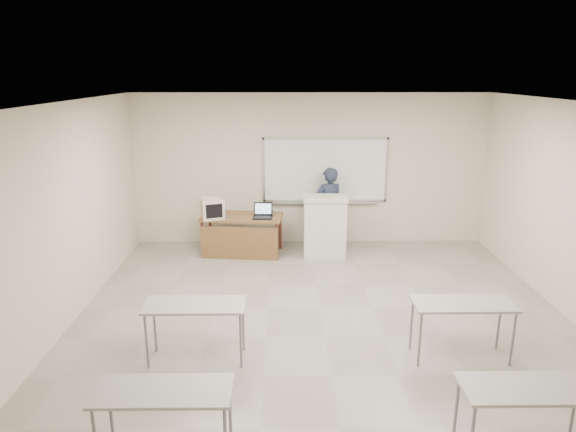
{
  "coord_description": "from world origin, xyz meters",
  "views": [
    {
      "loc": [
        -0.56,
        -6.07,
        3.38
      ],
      "look_at": [
        -0.46,
        2.2,
        1.05
      ],
      "focal_mm": 32.0,
      "sensor_mm": 36.0,
      "label": 1
    }
  ],
  "objects_px": {
    "whiteboard": "(325,171)",
    "laptop": "(263,214)",
    "mouse": "(271,214)",
    "crt_monitor": "(212,208)",
    "instructor_desk": "(242,227)",
    "keyboard": "(318,198)",
    "podium": "(325,227)",
    "presenter": "(328,207)"
  },
  "relations": [
    {
      "from": "whiteboard",
      "to": "instructor_desk",
      "type": "relative_size",
      "value": 1.63
    },
    {
      "from": "crt_monitor",
      "to": "presenter",
      "type": "relative_size",
      "value": 0.28
    },
    {
      "from": "instructor_desk",
      "to": "crt_monitor",
      "type": "height_order",
      "value": "crt_monitor"
    },
    {
      "from": "mouse",
      "to": "presenter",
      "type": "relative_size",
      "value": 0.07
    },
    {
      "from": "podium",
      "to": "mouse",
      "type": "xyz_separation_m",
      "value": [
        -1.01,
        0.22,
        0.19
      ]
    },
    {
      "from": "mouse",
      "to": "keyboard",
      "type": "distance_m",
      "value": 1.01
    },
    {
      "from": "instructor_desk",
      "to": "keyboard",
      "type": "distance_m",
      "value": 1.55
    },
    {
      "from": "crt_monitor",
      "to": "laptop",
      "type": "xyz_separation_m",
      "value": [
        0.95,
        0.0,
        -0.12
      ]
    },
    {
      "from": "laptop",
      "to": "whiteboard",
      "type": "bearing_deg",
      "value": 35.51
    },
    {
      "from": "keyboard",
      "to": "instructor_desk",
      "type": "bearing_deg",
      "value": 178.52
    },
    {
      "from": "instructor_desk",
      "to": "mouse",
      "type": "distance_m",
      "value": 0.61
    },
    {
      "from": "keyboard",
      "to": "crt_monitor",
      "type": "bearing_deg",
      "value": -179.13
    },
    {
      "from": "crt_monitor",
      "to": "laptop",
      "type": "distance_m",
      "value": 0.96
    },
    {
      "from": "crt_monitor",
      "to": "presenter",
      "type": "xyz_separation_m",
      "value": [
        2.23,
        0.52,
        -0.13
      ]
    },
    {
      "from": "mouse",
      "to": "instructor_desk",
      "type": "bearing_deg",
      "value": -153.33
    },
    {
      "from": "mouse",
      "to": "whiteboard",
      "type": "bearing_deg",
      "value": 40.13
    },
    {
      "from": "podium",
      "to": "keyboard",
      "type": "height_order",
      "value": "keyboard"
    },
    {
      "from": "whiteboard",
      "to": "crt_monitor",
      "type": "bearing_deg",
      "value": -159.98
    },
    {
      "from": "crt_monitor",
      "to": "mouse",
      "type": "xyz_separation_m",
      "value": [
        1.1,
        0.17,
        -0.16
      ]
    },
    {
      "from": "keyboard",
      "to": "laptop",
      "type": "bearing_deg",
      "value": 176.33
    },
    {
      "from": "laptop",
      "to": "keyboard",
      "type": "relative_size",
      "value": 0.82
    },
    {
      "from": "mouse",
      "to": "keyboard",
      "type": "bearing_deg",
      "value": -11.17
    },
    {
      "from": "mouse",
      "to": "presenter",
      "type": "xyz_separation_m",
      "value": [
        1.13,
        0.35,
        0.03
      ]
    },
    {
      "from": "presenter",
      "to": "instructor_desk",
      "type": "bearing_deg",
      "value": -2.27
    },
    {
      "from": "instructor_desk",
      "to": "presenter",
      "type": "bearing_deg",
      "value": 22.35
    },
    {
      "from": "mouse",
      "to": "laptop",
      "type": "bearing_deg",
      "value": -120.76
    },
    {
      "from": "keyboard",
      "to": "podium",
      "type": "bearing_deg",
      "value": 44.31
    },
    {
      "from": "podium",
      "to": "crt_monitor",
      "type": "distance_m",
      "value": 2.14
    },
    {
      "from": "podium",
      "to": "presenter",
      "type": "distance_m",
      "value": 0.62
    },
    {
      "from": "podium",
      "to": "crt_monitor",
      "type": "bearing_deg",
      "value": -179.8
    },
    {
      "from": "podium",
      "to": "laptop",
      "type": "xyz_separation_m",
      "value": [
        -1.16,
        0.05,
        0.23
      ]
    },
    {
      "from": "crt_monitor",
      "to": "podium",
      "type": "bearing_deg",
      "value": -19.35
    },
    {
      "from": "whiteboard",
      "to": "laptop",
      "type": "bearing_deg",
      "value": -147.18
    },
    {
      "from": "whiteboard",
      "to": "podium",
      "type": "bearing_deg",
      "value": -94.19
    },
    {
      "from": "podium",
      "to": "mouse",
      "type": "bearing_deg",
      "value": 169.22
    },
    {
      "from": "laptop",
      "to": "mouse",
      "type": "bearing_deg",
      "value": 51.68
    },
    {
      "from": "keyboard",
      "to": "presenter",
      "type": "relative_size",
      "value": 0.27
    },
    {
      "from": "podium",
      "to": "mouse",
      "type": "distance_m",
      "value": 1.06
    },
    {
      "from": "whiteboard",
      "to": "podium",
      "type": "xyz_separation_m",
      "value": [
        -0.06,
        -0.84,
        -0.9
      ]
    },
    {
      "from": "instructor_desk",
      "to": "crt_monitor",
      "type": "xyz_separation_m",
      "value": [
        -0.55,
        -0.01,
        0.37
      ]
    },
    {
      "from": "whiteboard",
      "to": "laptop",
      "type": "height_order",
      "value": "whiteboard"
    },
    {
      "from": "instructor_desk",
      "to": "keyboard",
      "type": "relative_size",
      "value": 3.52
    }
  ]
}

